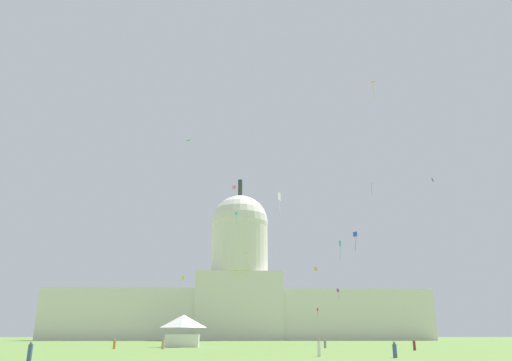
# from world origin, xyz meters

# --- Properties ---
(capitol_building) EXTENTS (147.36, 23.26, 64.34)m
(capitol_building) POSITION_xyz_m (-3.49, 163.19, 17.93)
(capitol_building) COLOR silver
(capitol_building) RESTS_ON ground_plane
(event_tent) EXTENTS (6.45, 7.38, 5.68)m
(event_tent) POSITION_xyz_m (-14.50, 62.55, 2.94)
(event_tent) COLOR white
(event_tent) RESTS_ON ground_plane
(person_grey_near_tree_west) EXTENTS (0.59, 0.59, 1.46)m
(person_grey_near_tree_west) POSITION_xyz_m (10.27, 54.76, 0.65)
(person_grey_near_tree_west) COLOR gray
(person_grey_near_tree_west) RESTS_ON ground_plane
(person_white_lawn_far_left) EXTENTS (0.36, 0.36, 1.73)m
(person_white_lawn_far_left) POSITION_xyz_m (3.76, 22.04, 0.80)
(person_white_lawn_far_left) COLOR silver
(person_white_lawn_far_left) RESTS_ON ground_plane
(person_orange_aisle_center) EXTENTS (0.41, 0.41, 1.50)m
(person_orange_aisle_center) POSITION_xyz_m (-23.97, 50.49, 0.68)
(person_orange_aisle_center) COLOR orange
(person_orange_aisle_center) RESTS_ON ground_plane
(person_denim_edge_west) EXTENTS (0.53, 0.53, 1.65)m
(person_denim_edge_west) POSITION_xyz_m (-22.02, 12.62, 0.76)
(person_denim_edge_west) COLOR #3D5684
(person_denim_edge_west) RESTS_ON ground_plane
(person_denim_back_left) EXTENTS (0.57, 0.57, 1.53)m
(person_denim_back_left) POSITION_xyz_m (10.77, 19.05, 0.69)
(person_denim_back_left) COLOR #3D5684
(person_denim_back_left) RESTS_ON ground_plane
(person_tan_front_right) EXTENTS (0.67, 0.67, 1.53)m
(person_tan_front_right) POSITION_xyz_m (-16.35, 50.52, 0.68)
(person_tan_front_right) COLOR tan
(person_tan_front_right) RESTS_ON ground_plane
(person_maroon_deep_crowd) EXTENTS (0.46, 0.46, 1.53)m
(person_maroon_deep_crowd) POSITION_xyz_m (20.83, 41.54, 0.70)
(person_maroon_deep_crowd) COLOR maroon
(person_maroon_deep_crowd) RESTS_ON ground_plane
(kite_orange_high) EXTENTS (1.18, 1.04, 3.73)m
(kite_orange_high) POSITION_xyz_m (25.75, 66.23, 56.81)
(kite_orange_high) COLOR orange
(kite_magenta_high) EXTENTS (0.43, 0.71, 3.98)m
(kite_magenta_high) POSITION_xyz_m (37.04, 111.32, 46.13)
(kite_magenta_high) COLOR #D1339E
(kite_yellow_mid) EXTENTS (1.02, 0.21, 3.00)m
(kite_yellow_mid) POSITION_xyz_m (-23.13, 138.31, 20.48)
(kite_yellow_mid) COLOR yellow
(kite_gold_low) EXTENTS (1.08, 1.05, 1.00)m
(kite_gold_low) POSITION_xyz_m (14.83, 88.84, 17.65)
(kite_gold_low) COLOR gold
(kite_blue_mid) EXTENTS (0.82, 0.90, 4.11)m
(kite_blue_mid) POSITION_xyz_m (20.15, 68.77, 22.00)
(kite_blue_mid) COLOR blue
(kite_violet_low) EXTENTS (0.75, 1.00, 3.61)m
(kite_violet_low) POSITION_xyz_m (29.30, 132.62, 15.96)
(kite_violet_low) COLOR purple
(kite_lime_mid) EXTENTS (1.67, 1.53, 4.19)m
(kite_lime_mid) POSITION_xyz_m (-1.42, 137.06, 28.66)
(kite_lime_mid) COLOR #8CD133
(kite_turquoise_mid) EXTENTS (0.37, 1.13, 4.69)m
(kite_turquoise_mid) POSITION_xyz_m (19.88, 82.74, 22.56)
(kite_turquoise_mid) COLOR teal
(kite_red_low) EXTENTS (0.37, 0.72, 2.43)m
(kite_red_low) POSITION_xyz_m (17.58, 104.84, 8.48)
(kite_red_low) COLOR red
(kite_green_high) EXTENTS (1.85, 1.45, 0.27)m
(kite_green_high) POSITION_xyz_m (-19.51, 105.97, 58.01)
(kite_green_high) COLOR green
(kite_white_mid) EXTENTS (0.43, 0.63, 3.63)m
(kite_white_mid) POSITION_xyz_m (0.81, 32.33, 19.73)
(kite_white_mid) COLOR white
(kite_cyan_mid) EXTENTS (0.77, 0.69, 3.72)m
(kite_cyan_mid) POSITION_xyz_m (-4.99, 99.54, 33.69)
(kite_cyan_mid) COLOR #33BCDB
(kite_black_mid) EXTENTS (0.56, 0.86, 0.70)m
(kite_black_mid) POSITION_xyz_m (33.68, 58.44, 31.30)
(kite_black_mid) COLOR black
(kite_pink_mid) EXTENTS (1.02, 1.06, 0.96)m
(kite_pink_mid) POSITION_xyz_m (-5.39, 67.44, 32.00)
(kite_pink_mid) COLOR pink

